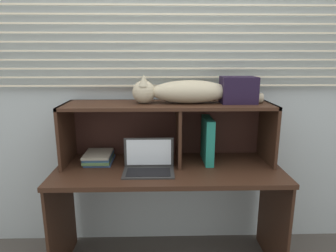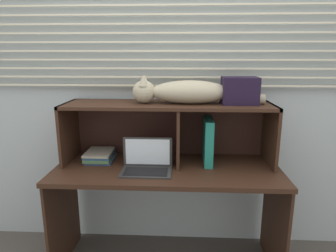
{
  "view_description": "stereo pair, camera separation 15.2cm",
  "coord_description": "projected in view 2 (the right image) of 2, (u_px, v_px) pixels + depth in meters",
  "views": [
    {
      "loc": [
        -0.05,
        -1.66,
        1.48
      ],
      "look_at": [
        0.0,
        0.32,
        1.0
      ],
      "focal_mm": 31.63,
      "sensor_mm": 36.0,
      "label": 1
    },
    {
      "loc": [
        0.1,
        -1.66,
        1.48
      ],
      "look_at": [
        0.0,
        0.32,
        1.0
      ],
      "focal_mm": 31.63,
      "sensor_mm": 36.0,
      "label": 2
    }
  ],
  "objects": [
    {
      "name": "cat",
      "position": [
        184.0,
        92.0,
        1.97
      ],
      "size": [
        0.88,
        0.19,
        0.19
      ],
      "color": "#BAAE91",
      "rests_on": "hutch_shelf_unit"
    },
    {
      "name": "binder_upright",
      "position": [
        208.0,
        141.0,
        2.04
      ],
      "size": [
        0.06,
        0.27,
        0.31
      ],
      "primitive_type": "cube",
      "color": "#1F7C6C",
      "rests_on": "desk"
    },
    {
      "name": "back_panel_with_blinds",
      "position": [
        170.0,
        85.0,
        2.2
      ],
      "size": [
        4.4,
        0.08,
        2.5
      ],
      "color": "#B0BCC1",
      "rests_on": "ground"
    },
    {
      "name": "storage_box",
      "position": [
        240.0,
        91.0,
        1.95
      ],
      "size": [
        0.23,
        0.17,
        0.18
      ],
      "primitive_type": "cube",
      "color": "black",
      "rests_on": "hutch_shelf_unit"
    },
    {
      "name": "desk",
      "position": [
        167.0,
        186.0,
        2.02
      ],
      "size": [
        1.51,
        0.61,
        0.74
      ],
      "color": "#382116",
      "rests_on": "ground"
    },
    {
      "name": "laptop",
      "position": [
        147.0,
        164.0,
        1.92
      ],
      "size": [
        0.33,
        0.2,
        0.21
      ],
      "color": "#2E2E2E",
      "rests_on": "desk"
    },
    {
      "name": "book_stack",
      "position": [
        100.0,
        156.0,
        2.11
      ],
      "size": [
        0.19,
        0.24,
        0.07
      ],
      "color": "#345184",
      "rests_on": "desk"
    },
    {
      "name": "hutch_shelf_unit",
      "position": [
        169.0,
        119.0,
        2.06
      ],
      "size": [
        1.41,
        0.37,
        0.42
      ],
      "color": "#382116",
      "rests_on": "desk"
    }
  ]
}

